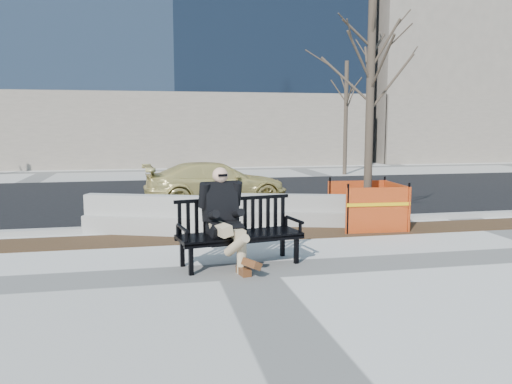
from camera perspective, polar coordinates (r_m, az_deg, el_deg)
ground at (r=8.45m, az=-1.24°, el=-8.60°), size 120.00×120.00×0.00m
mulch_strip at (r=10.94m, az=-3.75°, el=-4.86°), size 40.00×1.20×0.02m
asphalt_street at (r=17.01m, az=-6.68°, el=-0.46°), size 60.00×10.40×0.01m
curb at (r=11.85m, az=-4.40°, el=-3.63°), size 60.00×0.25×0.12m
bench at (r=8.79m, az=-1.77°, el=-7.96°), size 2.20×1.12×1.12m
seated_man at (r=8.75m, az=-3.60°, el=-8.04°), size 0.91×1.29×1.65m
tree_fence at (r=12.14m, az=11.99°, el=-3.79°), size 2.30×2.30×5.43m
sedan at (r=15.43m, az=-4.35°, el=-1.26°), size 4.33×2.04×1.22m
jersey_barrier_left at (r=11.41m, az=-11.26°, el=-4.49°), size 2.95×1.58×0.84m
jersey_barrier_right at (r=12.12m, az=3.73°, el=-3.66°), size 2.60×1.21×0.73m
far_tree_right at (r=24.58m, az=9.65°, el=1.92°), size 2.50×2.50×5.57m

